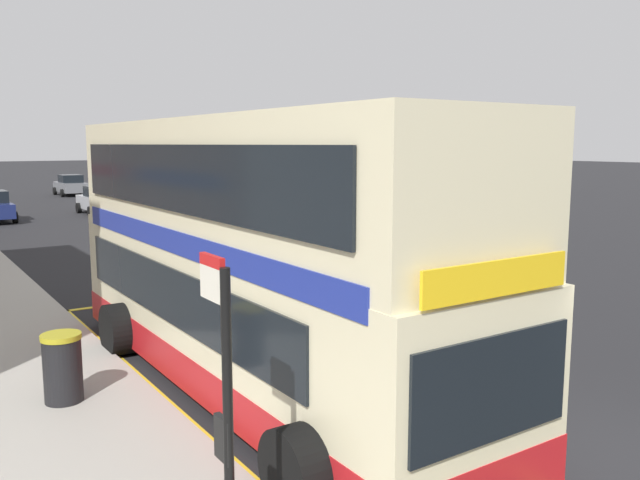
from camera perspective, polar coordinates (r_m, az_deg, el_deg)
ground_plane at (r=37.65m, az=-22.23°, el=1.64°), size 260.00×260.00×0.00m
double_decker_bus at (r=10.74m, az=-6.08°, el=-2.11°), size 3.24×10.35×4.40m
bus_bay_markings at (r=11.52m, az=-6.87°, el=-12.02°), size 2.98×13.26×0.01m
bus_stop_sign at (r=5.89m, az=-8.36°, el=-13.44°), size 0.09×0.51×2.92m
parked_car_grey_ahead at (r=29.92m, az=-9.75°, el=2.09°), size 2.09×4.20×1.62m
parked_car_silver_distant at (r=39.67m, az=-18.54°, el=3.30°), size 2.09×4.20×1.62m
parked_car_grey_far at (r=54.96m, az=-20.88°, el=4.48°), size 2.09×4.20×1.62m
litter_bin at (r=10.78m, az=-21.50°, el=-10.28°), size 0.59×0.59×1.05m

